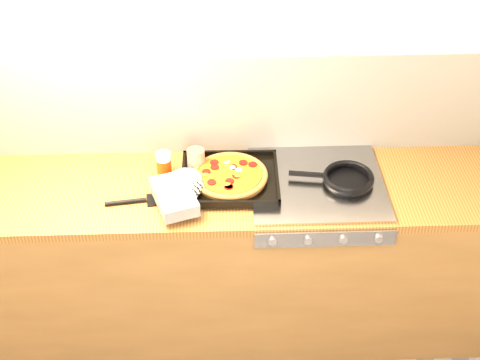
{
  "coord_description": "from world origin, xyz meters",
  "views": [
    {
      "loc": [
        0.01,
        -1.26,
        2.77
      ],
      "look_at": [
        0.1,
        1.08,
        0.95
      ],
      "focal_mm": 50.0,
      "sensor_mm": 36.0,
      "label": 1
    }
  ],
  "objects_px": {
    "pizza_on_tray": "(214,181)",
    "juice_glass": "(164,164)",
    "tomato_can": "(196,161)",
    "frying_pan": "(347,179)"
  },
  "relations": [
    {
      "from": "frying_pan",
      "to": "pizza_on_tray",
      "type": "bearing_deg",
      "value": -179.31
    },
    {
      "from": "pizza_on_tray",
      "to": "juice_glass",
      "type": "xyz_separation_m",
      "value": [
        -0.23,
        0.11,
        0.01
      ]
    },
    {
      "from": "pizza_on_tray",
      "to": "frying_pan",
      "type": "xyz_separation_m",
      "value": [
        0.6,
        0.01,
        -0.01
      ]
    },
    {
      "from": "juice_glass",
      "to": "frying_pan",
      "type": "bearing_deg",
      "value": -7.35
    },
    {
      "from": "frying_pan",
      "to": "tomato_can",
      "type": "relative_size",
      "value": 3.4
    },
    {
      "from": "pizza_on_tray",
      "to": "tomato_can",
      "type": "height_order",
      "value": "tomato_can"
    },
    {
      "from": "pizza_on_tray",
      "to": "frying_pan",
      "type": "distance_m",
      "value": 0.6
    },
    {
      "from": "pizza_on_tray",
      "to": "tomato_can",
      "type": "bearing_deg",
      "value": 121.02
    },
    {
      "from": "tomato_can",
      "to": "pizza_on_tray",
      "type": "bearing_deg",
      "value": -58.98
    },
    {
      "from": "pizza_on_tray",
      "to": "juice_glass",
      "type": "distance_m",
      "value": 0.26
    }
  ]
}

